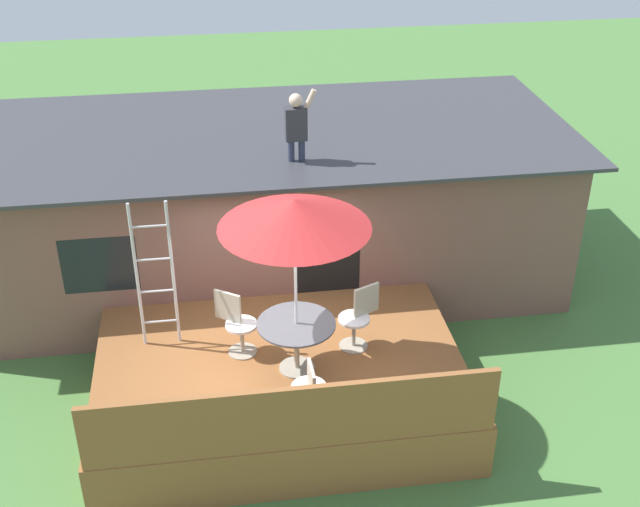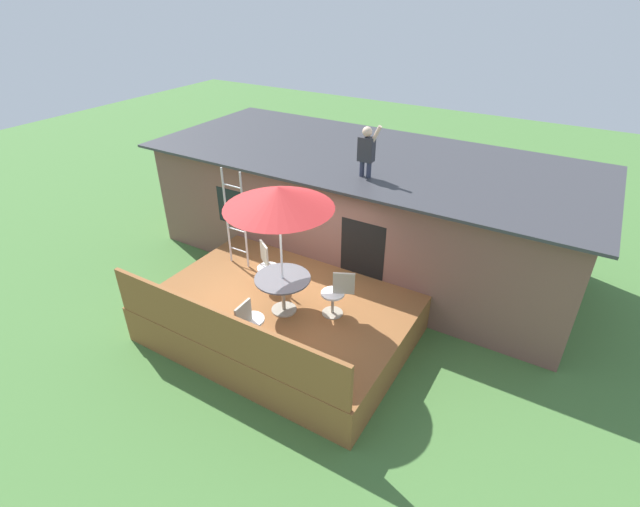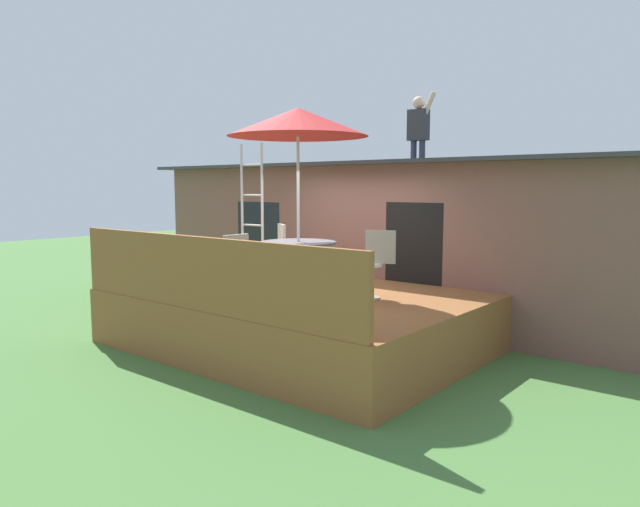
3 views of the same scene
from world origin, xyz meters
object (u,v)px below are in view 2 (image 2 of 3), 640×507
patio_table (283,285)px  patio_chair_right (337,294)px  person_figure (367,148)px  patio_umbrella (278,197)px  step_ladder (235,219)px  patio_chair_near (249,322)px  patio_chair_left (267,267)px

patio_table → patio_chair_right: bearing=24.9°
person_figure → patio_chair_right: person_figure is taller
patio_table → patio_chair_right: patio_chair_right is taller
patio_umbrella → step_ladder: (-1.81, 0.88, -1.25)m
step_ladder → patio_chair_near: bearing=-46.5°
patio_table → patio_chair_near: (0.03, -1.06, -0.13)m
step_ladder → patio_chair_left: step_ladder is taller
patio_chair_right → step_ladder: bearing=-34.6°
step_ladder → patio_chair_right: (2.72, -0.46, -0.64)m
step_ladder → patio_chair_right: step_ladder is taller
patio_chair_near → patio_table: bearing=0.0°
patio_chair_near → person_figure: bearing=-6.8°
step_ladder → patio_chair_near: 2.75m
person_figure → patio_chair_left: 3.13m
person_figure → patio_chair_near: bearing=-94.9°
patio_table → patio_chair_left: size_ratio=1.13×
patio_table → step_ladder: 2.08m
step_ladder → patio_table: bearing=-26.1°
patio_umbrella → step_ladder: patio_umbrella is taller
step_ladder → person_figure: size_ratio=1.98×
patio_chair_right → person_figure: bearing=-100.5°
step_ladder → person_figure: bearing=38.7°
patio_chair_left → patio_table: bearing=0.0°
person_figure → patio_umbrella: bearing=-97.6°
patio_umbrella → person_figure: bearing=82.4°
patio_chair_near → patio_chair_left: bearing=24.8°
patio_table → patio_chair_right: (0.91, 0.42, -0.13)m
patio_umbrella → step_ladder: size_ratio=1.15×
patio_table → person_figure: (0.35, 2.61, 1.93)m
patio_umbrella → person_figure: (0.35, 2.61, 0.17)m
patio_umbrella → patio_chair_near: patio_umbrella is taller
patio_table → step_ladder: (-1.81, 0.88, 0.51)m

